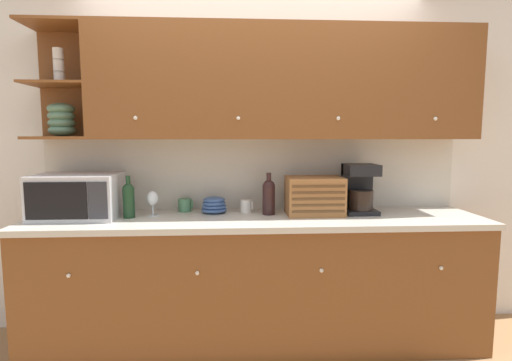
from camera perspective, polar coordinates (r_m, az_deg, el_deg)
ground_plane at (r=3.39m, az=-0.24°, el=-19.38°), size 24.00×24.00×0.00m
wall_back at (r=3.08m, az=-0.28°, el=3.19°), size 5.51×0.06×2.60m
counter_unit at (r=2.91m, az=0.11°, el=-13.98°), size 3.13×0.67×0.92m
backsplash_panel at (r=3.05m, az=-0.24°, el=0.96°), size 3.11×0.01×0.53m
upper_cabinets at (r=2.90m, az=3.19°, el=13.57°), size 3.11×0.38×0.78m
microwave at (r=2.98m, az=-24.08°, el=-2.03°), size 0.55×0.41×0.30m
wine_bottle at (r=2.85m, az=-17.73°, el=-2.50°), size 0.08×0.08×0.29m
wine_glass at (r=2.87m, az=-14.56°, el=-2.58°), size 0.08×0.08×0.18m
mug at (r=3.00m, az=-10.07°, el=-3.48°), size 0.11×0.10×0.09m
bowl_stack_on_counter at (r=2.92m, az=-6.01°, el=-3.54°), size 0.19×0.19×0.12m
mug_blue_second at (r=2.92m, az=-1.40°, el=-3.66°), size 0.09×0.08×0.09m
second_wine_bottle at (r=2.83m, az=1.83°, el=-2.14°), size 0.09×0.09×0.30m
bread_box at (r=2.86m, az=8.33°, el=-2.18°), size 0.39×0.28×0.27m
coffee_maker at (r=2.98m, az=14.58°, el=-1.13°), size 0.23×0.23×0.36m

